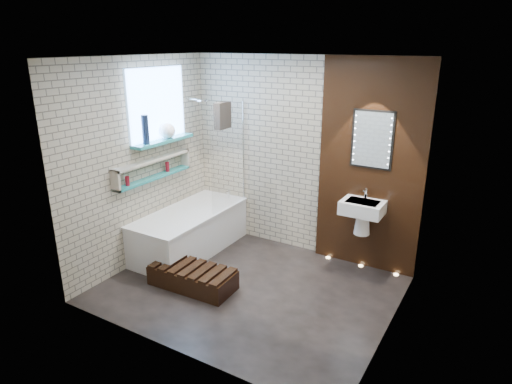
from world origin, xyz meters
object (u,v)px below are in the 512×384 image
Objects in this scene: bathtub at (190,231)px; bath_screen at (228,157)px; walnut_step at (193,278)px; washbasin at (362,212)px; led_mirror at (372,140)px.

bath_screen reaches higher than bathtub.
walnut_step is (0.27, -1.19, -1.17)m from bath_screen.
bath_screen is 1.89m from washbasin.
bathtub is 0.99m from walnut_step.
bath_screen is 1.69m from walnut_step.
walnut_step is at bearing -50.20° from bathtub.
led_mirror reaches higher than bath_screen.
led_mirror is at bearing 90.00° from washbasin.
bathtub is at bearing 129.80° from walnut_step.
bath_screen is at bearing 51.10° from bathtub.
washbasin is 0.57× the size of walnut_step.
bath_screen is at bearing -169.34° from led_mirror.
washbasin is at bearing 5.78° from bath_screen.
bathtub is 1.14m from bath_screen.
bath_screen is 2.41× the size of washbasin.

